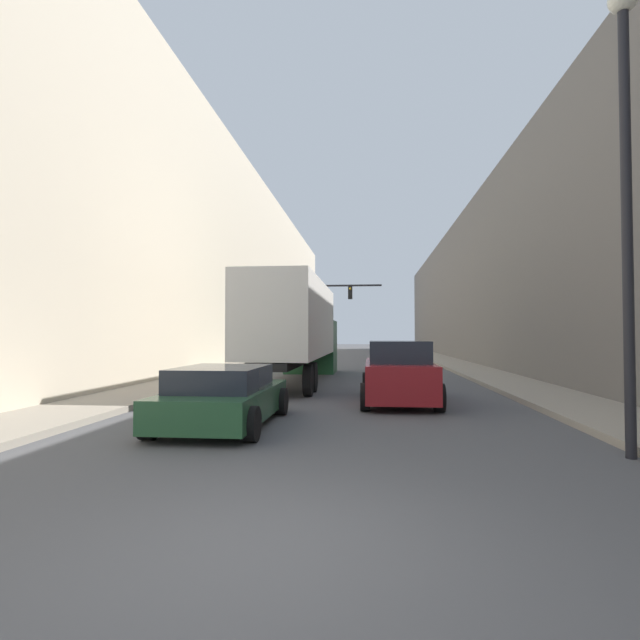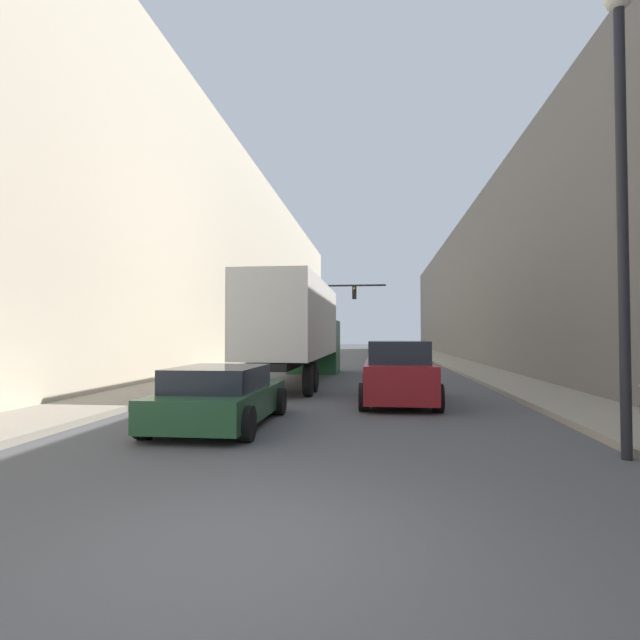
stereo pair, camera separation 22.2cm
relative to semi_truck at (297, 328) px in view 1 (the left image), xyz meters
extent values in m
plane|color=#4C4C4F|center=(2.09, -15.83, -2.19)|extent=(200.00, 200.00, 0.00)
cube|color=gray|center=(8.30, 14.17, -2.11)|extent=(2.33, 80.00, 0.15)
cube|color=gray|center=(-4.13, 14.17, -2.11)|extent=(2.33, 80.00, 0.15)
cube|color=#66605B|center=(12.46, 14.17, 3.12)|extent=(6.00, 80.00, 10.62)
cube|color=beige|center=(-8.29, 14.17, 4.77)|extent=(6.00, 80.00, 13.91)
cube|color=silver|center=(0.00, -1.18, 0.31)|extent=(2.45, 9.71, 2.80)
cube|color=black|center=(0.00, -1.18, -1.24)|extent=(1.22, 9.71, 0.24)
cube|color=#1E512D|center=(0.00, 4.98, -0.88)|extent=(2.45, 2.61, 2.62)
cylinder|color=black|center=(-1.07, -4.83, -1.69)|extent=(0.25, 1.00, 1.00)
cylinder|color=black|center=(1.07, -4.83, -1.69)|extent=(0.25, 1.00, 1.00)
cylinder|color=black|center=(-1.07, -3.63, -1.69)|extent=(0.25, 1.00, 1.00)
cylinder|color=black|center=(1.07, -3.63, -1.69)|extent=(0.25, 1.00, 1.00)
cylinder|color=black|center=(-1.07, 4.98, -1.69)|extent=(0.25, 1.00, 1.00)
cylinder|color=black|center=(1.07, 4.98, -1.69)|extent=(0.25, 1.00, 1.00)
cube|color=#234C2D|center=(-0.07, -9.90, -1.71)|extent=(1.89, 4.31, 0.60)
cube|color=#1E232D|center=(-0.07, -10.12, -1.18)|extent=(1.66, 2.37, 0.47)
cylinder|color=black|center=(-1.01, -8.45, -1.87)|extent=(0.25, 0.64, 0.64)
cylinder|color=black|center=(0.88, -8.45, -1.87)|extent=(0.25, 0.64, 0.64)
cylinder|color=black|center=(-1.01, -11.46, -1.87)|extent=(0.25, 0.64, 0.64)
cylinder|color=black|center=(0.88, -11.46, -1.87)|extent=(0.25, 0.64, 0.64)
cube|color=maroon|center=(3.77, -5.80, -1.52)|extent=(1.82, 4.81, 0.95)
cube|color=#1E232D|center=(3.77, -6.04, -0.75)|extent=(1.60, 2.65, 0.59)
cylinder|color=black|center=(2.86, -4.10, -1.84)|extent=(0.25, 0.70, 0.70)
cylinder|color=black|center=(4.68, -4.10, -1.84)|extent=(0.25, 0.70, 0.70)
cylinder|color=black|center=(2.86, -7.61, -1.84)|extent=(0.25, 0.70, 0.70)
cylinder|color=black|center=(4.68, -7.61, -1.84)|extent=(0.25, 0.70, 0.70)
cylinder|color=black|center=(-2.81, 14.81, 0.66)|extent=(0.20, 0.20, 5.69)
cube|color=black|center=(0.49, 14.81, 3.20)|extent=(6.60, 0.12, 0.12)
cube|color=black|center=(-0.61, 14.81, 2.69)|extent=(0.30, 0.24, 0.90)
sphere|color=green|center=(-0.61, 14.67, 2.41)|extent=(0.18, 0.18, 0.18)
cube|color=black|center=(1.58, 14.81, 2.69)|extent=(0.30, 0.24, 0.90)
sphere|color=gold|center=(1.58, 14.67, 2.97)|extent=(0.18, 0.18, 0.18)
cylinder|color=black|center=(6.98, -12.02, 1.34)|extent=(0.16, 0.16, 7.06)
camera|label=1|loc=(3.00, -20.18, -0.29)|focal=28.00mm
camera|label=2|loc=(3.22, -20.16, -0.29)|focal=28.00mm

